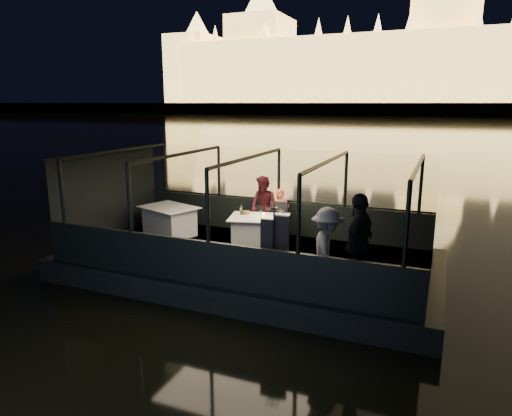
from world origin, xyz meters
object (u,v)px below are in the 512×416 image
at_px(coat_stand, 274,243).
at_px(dining_table_aft, 170,221).
at_px(passenger_dark, 359,247).
at_px(wine_bottle, 241,209).
at_px(person_man_maroon, 263,209).
at_px(passenger_stripe, 327,249).
at_px(chair_port_left, 256,221).
at_px(chair_port_right, 276,224).
at_px(person_woman_coral, 280,211).
at_px(dining_table_central, 259,232).

bearing_deg(coat_stand, dining_table_aft, 148.97).
height_order(passenger_dark, wine_bottle, passenger_dark).
bearing_deg(person_man_maroon, passenger_stripe, -27.60).
xyz_separation_m(chair_port_left, coat_stand, (1.59, -2.96, 0.45)).
distance_m(chair_port_left, person_man_maroon, 0.37).
bearing_deg(coat_stand, wine_bottle, 126.66).
bearing_deg(chair_port_right, dining_table_aft, -172.80).
bearing_deg(person_woman_coral, coat_stand, -86.86).
distance_m(person_man_maroon, wine_bottle, 0.87).
bearing_deg(coat_stand, person_man_maroon, 114.85).
xyz_separation_m(chair_port_left, passenger_dark, (3.11, -2.45, 0.40)).
relative_size(dining_table_central, coat_stand, 0.91).
distance_m(dining_table_central, wine_bottle, 0.74).
height_order(person_woman_coral, passenger_stripe, passenger_stripe).
height_order(coat_stand, person_man_maroon, coat_stand).
bearing_deg(person_man_maroon, person_woman_coral, 28.66).
bearing_deg(dining_table_aft, person_man_maroon, 18.63).
height_order(chair_port_left, person_man_maroon, person_man_maroon).
xyz_separation_m(dining_table_central, coat_stand, (1.22, -2.27, 0.51)).
bearing_deg(person_woman_coral, chair_port_left, -174.09).
xyz_separation_m(dining_table_aft, passenger_stripe, (4.84, -2.11, 0.47)).
bearing_deg(wine_bottle, dining_table_central, -6.20).
xyz_separation_m(chair_port_left, person_man_maroon, (0.14, 0.17, 0.30)).
xyz_separation_m(dining_table_central, dining_table_aft, (-2.63, 0.05, 0.00)).
bearing_deg(chair_port_right, person_man_maroon, 147.89).
distance_m(dining_table_aft, person_man_maroon, 2.56).
distance_m(chair_port_right, person_man_maroon, 0.59).
height_order(dining_table_aft, person_woman_coral, person_woman_coral).
distance_m(dining_table_central, chair_port_left, 0.78).
bearing_deg(passenger_stripe, dining_table_aft, 44.44).
distance_m(coat_stand, person_woman_coral, 3.33).
distance_m(dining_table_aft, chair_port_right, 2.91).
relative_size(chair_port_right, person_man_maroon, 0.61).
relative_size(chair_port_right, coat_stand, 0.62).
bearing_deg(person_man_maroon, dining_table_aft, -138.72).
bearing_deg(passenger_stripe, passenger_dark, -82.12).
bearing_deg(passenger_dark, wine_bottle, -107.56).
bearing_deg(passenger_stripe, dining_table_central, 24.84).
bearing_deg(dining_table_central, coat_stand, -61.78).
height_order(coat_stand, person_woman_coral, coat_stand).
height_order(dining_table_aft, passenger_stripe, passenger_stripe).
relative_size(passenger_dark, wine_bottle, 6.73).
height_order(person_woman_coral, passenger_dark, passenger_dark).
xyz_separation_m(coat_stand, person_man_maroon, (-1.45, 3.13, -0.15)).
relative_size(person_man_maroon, passenger_dark, 0.86).
bearing_deg(person_man_maroon, passenger_dark, -18.84).
xyz_separation_m(dining_table_aft, chair_port_left, (2.26, 0.64, 0.06)).
bearing_deg(wine_bottle, dining_table_aft, -179.72).
distance_m(dining_table_central, passenger_stripe, 3.06).
relative_size(dining_table_aft, wine_bottle, 5.24).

